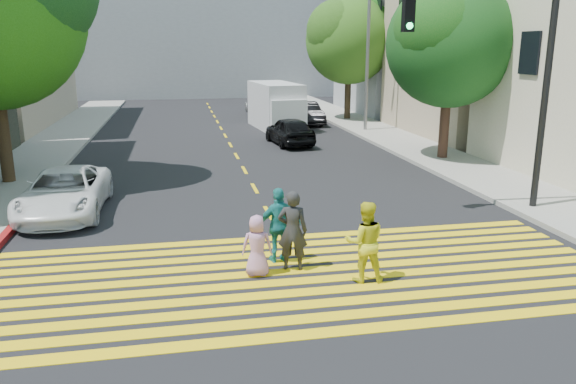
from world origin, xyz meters
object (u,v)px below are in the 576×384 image
object	(u,v)px
tree_right_far	(350,35)
white_sedan	(65,192)
pedestrian_woman	(365,242)
pedestrian_child	(257,246)
tree_right_near	(451,36)
pedestrian_man	(293,231)
pedestrian_extra	(280,225)
dark_car_near	(290,131)
dark_car_parked	(306,113)
silver_car	(260,105)
white_van	(277,107)
traffic_signal	(508,65)

from	to	relation	value
tree_right_far	white_sedan	bearing A→B (deg)	-126.98
pedestrian_woman	pedestrian_child	xyz separation A→B (m)	(-2.13, 0.70, -0.19)
tree_right_near	pedestrian_man	bearing A→B (deg)	-129.23
pedestrian_extra	dark_car_near	bearing A→B (deg)	-109.89
tree_right_far	tree_right_near	bearing A→B (deg)	-89.63
pedestrian_man	dark_car_parked	bearing A→B (deg)	-87.42
pedestrian_extra	silver_car	xyz separation A→B (m)	(3.71, 28.85, -0.21)
pedestrian_extra	white_van	world-z (taller)	white_van
dark_car_near	white_van	distance (m)	5.62
dark_car_parked	pedestrian_child	bearing A→B (deg)	-107.98
white_sedan	dark_car_near	xyz separation A→B (m)	(8.68, 10.44, 0.04)
pedestrian_man	pedestrian_woman	world-z (taller)	pedestrian_man
traffic_signal	pedestrian_extra	bearing A→B (deg)	-155.92
tree_right_far	pedestrian_man	xyz separation A→B (m)	(-8.65, -24.32, -4.52)
tree_right_near	dark_car_near	world-z (taller)	tree_right_near
pedestrian_child	white_sedan	bearing A→B (deg)	-43.04
pedestrian_man	pedestrian_child	world-z (taller)	pedestrian_man
tree_right_far	dark_car_parked	distance (m)	5.79
tree_right_near	dark_car_parked	xyz separation A→B (m)	(-3.20, 12.37, -4.44)
traffic_signal	tree_right_far	bearing A→B (deg)	87.81
pedestrian_man	silver_car	size ratio (longest dim) A/B	0.40
pedestrian_extra	dark_car_near	world-z (taller)	pedestrian_extra
tree_right_far	white_sedan	size ratio (longest dim) A/B	1.70
pedestrian_woman	pedestrian_child	size ratio (longest dim) A/B	1.28
tree_right_far	pedestrian_woman	world-z (taller)	tree_right_far
pedestrian_child	white_van	world-z (taller)	white_van
dark_car_parked	white_sedan	bearing A→B (deg)	-124.96
pedestrian_child	white_sedan	world-z (taller)	pedestrian_child
traffic_signal	pedestrian_woman	bearing A→B (deg)	-139.95
tree_right_far	silver_car	distance (m)	8.63
pedestrian_woman	traffic_signal	distance (m)	7.51
pedestrian_man	white_sedan	xyz separation A→B (m)	(-5.62, 5.36, -0.23)
pedestrian_extra	silver_car	size ratio (longest dim) A/B	0.38
white_sedan	dark_car_near	size ratio (longest dim) A/B	1.15
tree_right_far	traffic_signal	distance (m)	21.30
pedestrian_extra	dark_car_parked	bearing A→B (deg)	-112.15
dark_car_near	silver_car	world-z (taller)	dark_car_near
traffic_signal	white_van	bearing A→B (deg)	103.37
pedestrian_woman	silver_car	distance (m)	30.32
tree_right_near	dark_car_parked	distance (m)	13.53
pedestrian_child	dark_car_parked	distance (m)	24.11
pedestrian_child	pedestrian_extra	distance (m)	0.94
white_van	silver_car	bearing A→B (deg)	83.43
pedestrian_extra	pedestrian_woman	bearing A→B (deg)	129.65
silver_car	traffic_signal	size ratio (longest dim) A/B	0.68
white_sedan	dark_car_parked	xyz separation A→B (m)	(11.16, 17.71, 0.03)
white_sedan	white_van	size ratio (longest dim) A/B	0.81
pedestrian_man	dark_car_parked	xyz separation A→B (m)	(5.54, 23.07, -0.20)
pedestrian_child	dark_car_near	distance (m)	16.45
pedestrian_woman	silver_car	bearing A→B (deg)	-85.30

